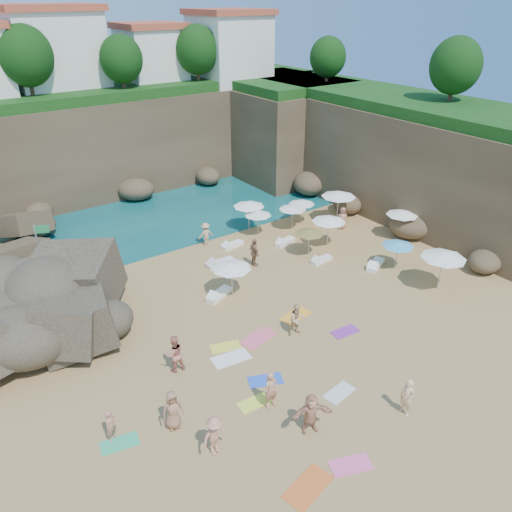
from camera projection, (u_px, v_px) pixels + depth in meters
ground at (258, 319)px, 27.06m from camera, size 120.00×120.00×0.00m
seawater at (78, 175)px, 48.64m from camera, size 120.00×120.00×0.00m
cliff_back at (112, 142)px, 44.22m from camera, size 44.00×8.00×8.00m
cliff_right at (389, 155)px, 40.74m from camera, size 8.00×30.00×8.00m
cliff_corner at (280, 130)px, 48.35m from camera, size 10.00×12.00×8.00m
clifftop_buildings at (108, 53)px, 41.91m from camera, size 28.48×9.48×7.00m
clifftop_trees at (160, 59)px, 38.32m from camera, size 35.60×23.82×4.40m
rock_outcrop at (40, 329)px, 26.31m from camera, size 9.70×7.65×3.64m
flag_pole at (41, 249)px, 28.61m from camera, size 0.80×0.30×4.21m
parasol_0 at (249, 204)px, 36.54m from camera, size 2.31×2.31×2.18m
parasol_1 at (329, 219)px, 34.07m from camera, size 2.32×2.32×2.20m
parasol_2 at (339, 194)px, 37.64m from camera, size 2.61×2.61×2.47m
parasol_3 at (258, 213)px, 35.80m from camera, size 1.96×1.96×1.85m
parasol_4 at (302, 202)px, 37.67m from camera, size 1.98×1.98×1.87m
parasol_5 at (293, 207)px, 36.68m from camera, size 2.01×2.01×1.90m
parasol_6 at (309, 232)px, 32.98m from camera, size 1.99×1.99×1.88m
parasol_8 at (402, 213)px, 35.22m from camera, size 2.25×2.25×2.13m
parasol_9 at (232, 266)px, 28.30m from camera, size 2.29×2.29×2.16m
parasol_10 at (398, 244)px, 31.30m from camera, size 2.02×2.02×1.91m
parasol_11 at (444, 255)px, 28.83m from camera, size 2.62×2.62×2.48m
lounger_0 at (219, 295)px, 29.04m from camera, size 1.91×1.25×0.28m
lounger_1 at (220, 263)px, 32.41m from camera, size 1.94×0.72×0.30m
lounger_2 at (232, 245)px, 34.78m from camera, size 1.72×0.73×0.26m
lounger_3 at (285, 242)px, 35.22m from camera, size 1.74×0.91×0.26m
lounger_4 at (321, 260)px, 32.86m from camera, size 1.61×0.63×0.25m
lounger_5 at (375, 265)px, 32.24m from camera, size 1.92×1.28×0.28m
towel_1 at (351, 465)px, 18.68m from camera, size 1.76×1.30×0.03m
towel_2 at (308, 487)px, 17.84m from camera, size 2.09×1.36×0.03m
towel_3 at (120, 443)px, 19.58m from camera, size 1.60×1.03×0.03m
towel_4 at (255, 403)px, 21.54m from camera, size 1.50×0.81×0.03m
towel_5 at (231, 358)px, 24.16m from camera, size 1.95×1.15×0.03m
towel_6 at (345, 332)px, 26.06m from camera, size 1.55×0.89×0.03m
towel_8 at (265, 380)px, 22.79m from camera, size 1.75×1.33×0.03m
towel_9 at (258, 338)px, 25.58m from camera, size 2.11×1.37×0.03m
towel_10 at (295, 316)px, 27.35m from camera, size 1.93×1.19×0.03m
towel_11 at (103, 331)px, 26.09m from camera, size 1.81×1.40×0.03m
towel_12 at (226, 347)px, 24.94m from camera, size 1.67×1.18×0.03m
towel_13 at (339, 393)px, 22.07m from camera, size 1.58×0.95×0.03m
person_stand_0 at (111, 425)px, 19.45m from camera, size 0.65×0.59×1.48m
person_stand_1 at (174, 354)px, 23.00m from camera, size 0.99×0.82×1.89m
person_stand_2 at (206, 234)px, 34.70m from camera, size 1.13×0.56×1.68m
person_stand_3 at (254, 253)px, 32.02m from camera, size 0.62×1.16×1.88m
person_stand_4 at (342, 218)px, 37.18m from camera, size 0.93×0.80×1.68m
person_stand_5 at (102, 271)px, 29.84m from camera, size 1.82×1.26×1.92m
person_stand_6 at (407, 397)px, 20.61m from camera, size 0.44×0.65×1.76m
person_lie_0 at (216, 449)px, 19.08m from camera, size 1.31×1.86×0.47m
person_lie_2 at (174, 423)px, 20.23m from camera, size 1.13×1.90×0.48m
person_lie_3 at (310, 426)px, 20.06m from camera, size 2.23×2.31×0.49m
person_lie_4 at (271, 403)px, 21.26m from camera, size 0.67×1.78×0.43m
person_lie_5 at (297, 329)px, 25.76m from camera, size 1.17×1.88×0.66m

